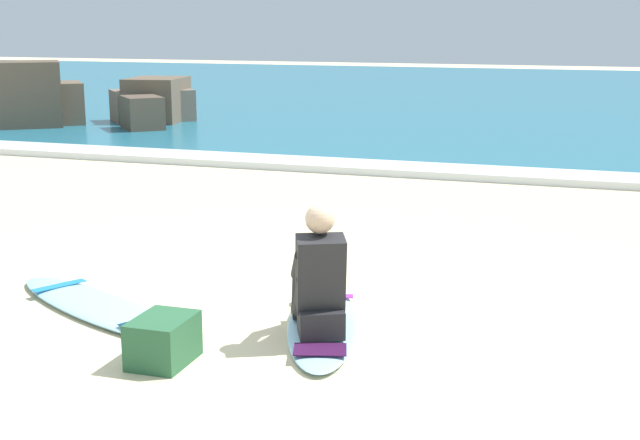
% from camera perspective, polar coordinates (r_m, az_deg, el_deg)
% --- Properties ---
extents(ground_plane, '(80.00, 80.00, 0.00)m').
position_cam_1_polar(ground_plane, '(6.91, -7.11, -6.70)').
color(ground_plane, beige).
extents(sea, '(80.00, 28.00, 0.10)m').
position_cam_1_polar(sea, '(27.02, 12.45, 7.72)').
color(sea, teal).
rests_on(sea, ground).
extents(breaking_foam, '(80.00, 0.90, 0.11)m').
position_cam_1_polar(breaking_foam, '(13.57, 6.08, 3.21)').
color(breaking_foam, white).
rests_on(breaking_foam, ground).
extents(surfboard_main, '(1.08, 2.07, 0.08)m').
position_cam_1_polar(surfboard_main, '(6.79, 0.15, -6.62)').
color(surfboard_main, '#9ED1E5').
rests_on(surfboard_main, ground).
extents(surfer_seated, '(0.60, 0.77, 0.95)m').
position_cam_1_polar(surfer_seated, '(6.42, -0.06, -4.01)').
color(surfer_seated, '#232326').
rests_on(surfer_seated, surfboard_main).
extents(surfboard_spare_near, '(2.21, 1.48, 0.08)m').
position_cam_1_polar(surfboard_spare_near, '(7.40, -14.01, -5.37)').
color(surfboard_spare_near, '#9ED1E5').
rests_on(surfboard_spare_near, ground).
extents(rock_outcrop_distant, '(3.94, 3.50, 1.43)m').
position_cam_1_polar(rock_outcrop_distant, '(19.62, -13.91, 7.29)').
color(rock_outcrop_distant, brown).
rests_on(rock_outcrop_distant, ground).
extents(beach_bag, '(0.37, 0.48, 0.32)m').
position_cam_1_polar(beach_bag, '(6.19, -9.99, -7.58)').
color(beach_bag, '#285B38').
rests_on(beach_bag, ground).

